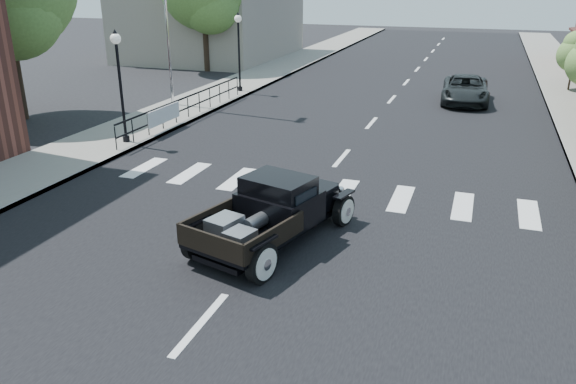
% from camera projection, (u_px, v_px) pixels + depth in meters
% --- Properties ---
extents(ground, '(120.00, 120.00, 0.00)m').
position_uv_depth(ground, '(264.00, 250.00, 12.33)').
color(ground, black).
rests_on(ground, ground).
extents(road, '(14.00, 80.00, 0.02)m').
position_uv_depth(road, '(384.00, 108.00, 25.55)').
color(road, black).
rests_on(road, ground).
extents(road_markings, '(12.00, 60.00, 0.06)m').
position_uv_depth(road_markings, '(361.00, 136.00, 21.14)').
color(road_markings, silver).
rests_on(road_markings, ground).
extents(sidewalk_left, '(3.00, 80.00, 0.15)m').
position_uv_depth(sidewalk_left, '(216.00, 95.00, 28.13)').
color(sidewalk_left, gray).
rests_on(sidewalk_left, ground).
extents(low_building_left, '(10.00, 12.00, 5.00)m').
position_uv_depth(low_building_left, '(212.00, 22.00, 40.70)').
color(low_building_left, gray).
rests_on(low_building_left, ground).
extents(railing, '(0.08, 10.00, 1.00)m').
position_uv_depth(railing, '(188.00, 105.00, 23.15)').
color(railing, black).
rests_on(railing, sidewalk_left).
extents(banner, '(0.04, 2.20, 0.60)m').
position_uv_depth(banner, '(165.00, 121.00, 21.43)').
color(banner, silver).
rests_on(banner, sidewalk_left).
extents(lamp_post_b, '(0.36, 0.36, 3.84)m').
position_uv_depth(lamp_post_b, '(121.00, 87.00, 19.20)').
color(lamp_post_b, black).
rests_on(lamp_post_b, sidewalk_left).
extents(lamp_post_c, '(0.36, 0.36, 3.84)m').
position_uv_depth(lamp_post_c, '(239.00, 52.00, 28.02)').
color(lamp_post_c, black).
rests_on(lamp_post_c, sidewalk_left).
extents(big_tree_near, '(5.71, 5.71, 8.39)m').
position_uv_depth(big_tree_near, '(7.00, 15.00, 22.16)').
color(big_tree_near, '#4B7331').
rests_on(big_tree_near, ground).
extents(big_tree_far, '(5.24, 5.24, 7.70)m').
position_uv_depth(big_tree_far, '(204.00, 7.00, 34.17)').
color(big_tree_far, '#4B7331').
rests_on(big_tree_far, ground).
extents(small_tree_e, '(1.70, 1.70, 2.84)m').
position_uv_depth(small_tree_e, '(573.00, 62.00, 28.41)').
color(small_tree_e, '#567B38').
rests_on(small_tree_e, sidewalk_right).
extents(hotrod_pickup, '(3.21, 4.86, 1.55)m').
position_uv_depth(hotrod_pickup, '(273.00, 211.00, 12.41)').
color(hotrod_pickup, black).
rests_on(hotrod_pickup, ground).
extents(second_car, '(2.28, 4.60, 1.25)m').
position_uv_depth(second_car, '(465.00, 90.00, 26.42)').
color(second_car, black).
rests_on(second_car, ground).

